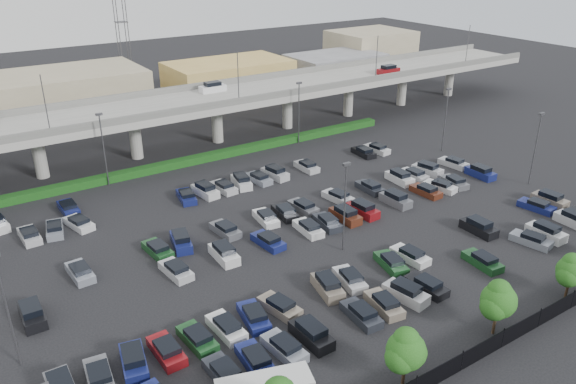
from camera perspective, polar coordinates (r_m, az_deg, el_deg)
The scene contains 9 objects.
ground at distance 67.90m, azimuth 1.37°, elevation -3.07°, with size 280.00×280.00×0.00m, color black.
overpass at distance 91.64m, azimuth -10.25°, elevation 8.59°, with size 150.00×13.00×15.80m.
hedge at distance 87.60m, azimuth -7.98°, elevation 3.58°, with size 66.00×1.60×1.10m, color #163F12.
fence at distance 50.66m, azimuth 20.22°, elevation -14.24°, with size 70.00×0.10×2.00m.
tree_row at distance 50.33m, azimuth 19.86°, elevation -10.77°, with size 65.07×3.66×5.94m.
parked_cars at distance 63.60m, azimuth 2.22°, elevation -4.48°, with size 62.98×41.67×1.67m.
light_poles at distance 64.76m, azimuth -2.59°, elevation 1.59°, with size 66.90×48.38×10.30m.
distant_buildings at distance 123.81m, azimuth -10.45°, elevation 11.11°, with size 138.00×24.00×9.00m.
comm_tower at distance 130.24m, azimuth -16.63°, elevation 16.49°, with size 2.40×2.40×30.00m.
Camera 1 is at (-34.50, -49.44, 31.25)m, focal length 35.00 mm.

